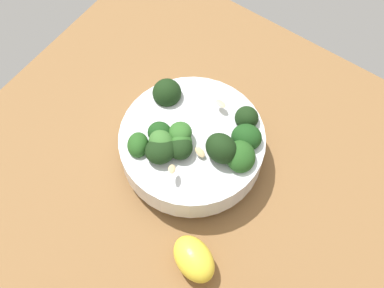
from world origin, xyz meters
The scene contains 3 objects.
ground_plane centered at (0.00, 0.00, -2.25)cm, with size 68.97×68.97×4.49cm, color brown.
bowl_of_broccoli centered at (1.31, -3.94, 4.46)cm, with size 21.53×21.13×11.28cm.
lemon_wedge centered at (-8.41, 9.39, 2.36)cm, with size 6.98×4.78×4.71cm, color yellow.
Camera 1 is at (-18.91, 24.55, 68.34)cm, focal length 46.83 mm.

